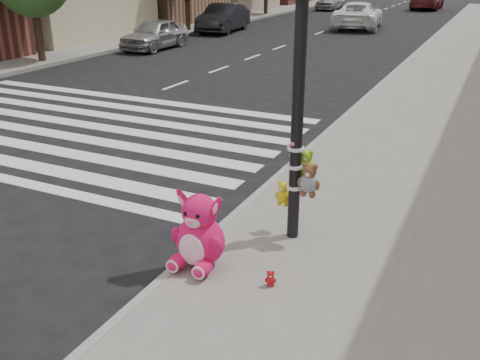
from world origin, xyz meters
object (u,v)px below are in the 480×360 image
Objects in this scene: car_silver_far at (155,34)px; car_white_near at (358,15)px; red_teddy at (270,278)px; signal_pole at (299,127)px; car_dark_far at (223,18)px; pink_bunny at (199,235)px.

car_silver_far is 0.72× the size of car_white_near.
red_teddy is 19.84m from car_silver_far.
car_silver_far reaches higher than red_teddy.
signal_pole is at bearing 74.80° from red_teddy.
red_teddy is 28.09m from car_white_near.
car_dark_far is (-0.10, 6.94, 0.10)m from car_silver_far.
car_dark_far reaches higher than red_teddy.
car_white_near is (-5.93, 27.45, 0.52)m from red_teddy.
signal_pole is 26.78m from car_white_near.
signal_pole is 0.73× the size of car_white_near.
car_dark_far is (-11.32, 22.50, 0.21)m from pink_bunny.
car_white_near is at bearing 60.74° from car_silver_far.
signal_pole is 18.73m from car_silver_far.
car_silver_far is (-12.22, 15.62, 0.43)m from red_teddy.
signal_pole is 24.50m from car_dark_far.
signal_pole is 0.86× the size of car_dark_far.
car_white_near is (-5.75, 26.13, -0.97)m from signal_pole.
pink_bunny is 27.82m from car_white_near.
car_dark_far is at bearing 89.62° from car_silver_far.
car_dark_far reaches higher than car_silver_far.
pink_bunny is 0.18× the size of car_white_near.
car_dark_far is at bearing 115.69° from pink_bunny.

